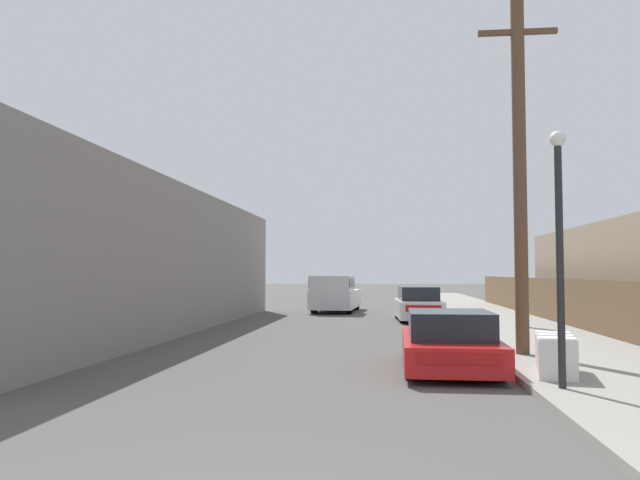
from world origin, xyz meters
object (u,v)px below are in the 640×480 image
object	(u,v)px
car_parked_mid	(418,305)
pickup_truck	(335,294)
parked_sports_car_red	(449,343)
street_lamp	(559,236)
pedestrian	(524,300)
discarded_fridge	(555,354)
utility_pole	(520,168)

from	to	relation	value
car_parked_mid	pickup_truck	world-z (taller)	pickup_truck
parked_sports_car_red	street_lamp	size ratio (longest dim) A/B	1.06
parked_sports_car_red	pedestrian	distance (m)	9.61
discarded_fridge	car_parked_mid	bearing A→B (deg)	107.98
parked_sports_car_red	pickup_truck	world-z (taller)	pickup_truck
pickup_truck	utility_pole	bearing A→B (deg)	111.88
car_parked_mid	street_lamp	xyz separation A→B (m)	(1.50, -15.50, 1.91)
parked_sports_car_red	utility_pole	bearing A→B (deg)	44.25
parked_sports_car_red	car_parked_mid	world-z (taller)	car_parked_mid
street_lamp	car_parked_mid	bearing A→B (deg)	95.52
street_lamp	utility_pole	bearing A→B (deg)	86.14
utility_pole	street_lamp	distance (m)	4.63
pickup_truck	pedestrian	bearing A→B (deg)	131.13
pedestrian	street_lamp	bearing A→B (deg)	-99.32
pickup_truck	car_parked_mid	bearing A→B (deg)	129.36
pickup_truck	street_lamp	size ratio (longest dim) A/B	1.30
discarded_fridge	car_parked_mid	size ratio (longest dim) A/B	0.40
car_parked_mid	pedestrian	bearing A→B (deg)	-52.59
utility_pole	pedestrian	size ratio (longest dim) A/B	4.66
pedestrian	car_parked_mid	bearing A→B (deg)	130.31
discarded_fridge	pedestrian	bearing A→B (deg)	91.72
utility_pole	pedestrian	bearing A→B (deg)	77.55
discarded_fridge	utility_pole	bearing A→B (deg)	100.36
discarded_fridge	street_lamp	xyz separation A→B (m)	(-0.26, -1.40, 2.08)
street_lamp	pedestrian	size ratio (longest dim) A/B	2.34
parked_sports_car_red	street_lamp	distance (m)	3.59
pedestrian	utility_pole	bearing A→B (deg)	-102.45
discarded_fridge	pickup_truck	distance (m)	20.13
parked_sports_car_red	street_lamp	world-z (taller)	street_lamp
parked_sports_car_red	pickup_truck	size ratio (longest dim) A/B	0.81
discarded_fridge	pickup_truck	size ratio (longest dim) A/B	0.31
parked_sports_car_red	car_parked_mid	size ratio (longest dim) A/B	1.04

